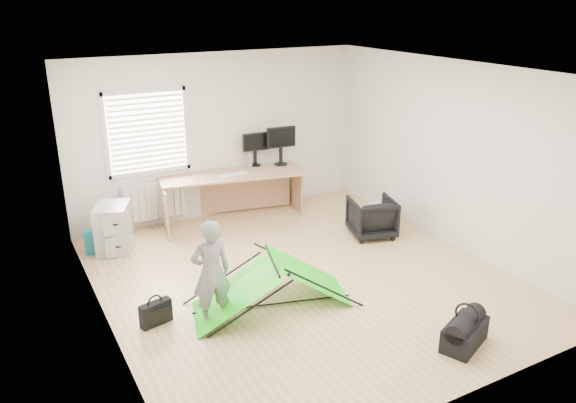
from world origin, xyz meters
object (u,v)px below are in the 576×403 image
laptop_bag (156,313)px  thermos (250,160)px  office_chair (372,217)px  storage_crate (376,213)px  monitor_left (255,154)px  monitor_right (281,151)px  desk (234,197)px  person (211,273)px  duffel_bag (465,334)px  kite (272,283)px  filing_cabinet (114,228)px

laptop_bag → thermos: bearing=33.3°
office_chair → storage_crate: (0.43, 0.45, -0.17)m
monitor_left → monitor_right: bearing=-15.8°
desk → monitor_right: 1.13m
office_chair → monitor_right: bearing=-52.3°
person → storage_crate: (3.51, 1.57, -0.50)m
duffel_bag → desk: bearing=75.7°
person → storage_crate: person is taller
desk → kite: 2.85m
monitor_left → kite: size_ratio=0.23×
duffel_bag → thermos: bearing=70.2°
monitor_left → laptop_bag: (-2.58, -2.73, -0.87)m
kite → laptop_bag: 1.39m
storage_crate → laptop_bag: 4.31m
monitor_right → filing_cabinet: bearing=-168.3°
monitor_right → kite: (-1.64, -2.84, -0.75)m
person → filing_cabinet: bearing=-74.3°
office_chair → monitor_left: bearing=-43.9°
monitor_left → storage_crate: bearing=-37.2°
thermos → duffel_bag: (0.28, -4.72, -0.79)m
filing_cabinet → person: size_ratio=0.56×
kite → laptop_bag: (-1.35, 0.27, -0.16)m
filing_cabinet → duffel_bag: bearing=-34.7°
duffel_bag → storage_crate: bearing=44.7°
thermos → person: bearing=-122.4°
desk → thermos: thermos is taller
thermos → office_chair: (1.18, -1.86, -0.62)m
laptop_bag → desk: bearing=36.1°
monitor_right → thermos: 0.54m
laptop_bag → duffel_bag: laptop_bag is taller
filing_cabinet → storage_crate: (4.05, -0.94, -0.22)m
office_chair → duffel_bag: size_ratio=1.10×
monitor_right → monitor_left: bearing=163.8°
kite → desk: bearing=91.7°
monitor_right → kite: 3.36m
laptop_bag → duffel_bag: 3.41m
filing_cabinet → monitor_right: (2.94, 0.32, 0.70)m
monitor_right → laptop_bag: size_ratio=1.36×
kite → thermos: bearing=85.3°
filing_cabinet → office_chair: bearing=1.6°
monitor_right → storage_crate: monitor_right is taller
monitor_left → kite: 3.32m
desk → person: person is taller
thermos → storage_crate: 2.29m
filing_cabinet → monitor_right: bearing=28.9°
laptop_bag → storage_crate: bearing=3.4°
person → kite: person is taller
desk → filing_cabinet: 2.03m
person → laptop_bag: bearing=-20.4°
person → laptop_bag: person is taller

